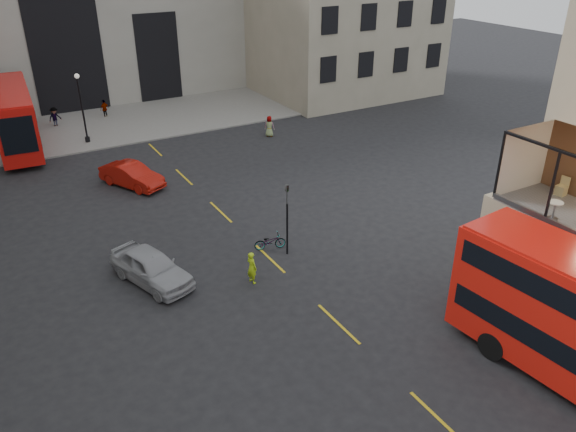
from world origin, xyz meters
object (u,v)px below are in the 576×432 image
pedestrian_c (105,109)px  cafe_table_far (555,208)px  street_lamp_b (83,113)px  car_b (132,175)px  bus_far (14,115)px  cyclist (252,267)px  pedestrian_b (55,117)px  pedestrian_d (269,126)px  car_a (151,267)px  bicycle (270,241)px  cafe_chair_d (561,190)px  traffic_light_near (287,211)px

pedestrian_c → cafe_table_far: (8.60, -37.53, 4.28)m
street_lamp_b → car_b: (0.66, -9.76, -1.65)m
bus_far → cyclist: 25.95m
car_b → street_lamp_b: bearing=66.6°
bus_far → cyclist: bearing=-74.6°
cyclist → cafe_table_far: cafe_table_far is taller
bus_far → pedestrian_b: size_ratio=6.73×
pedestrian_b → pedestrian_d: pedestrian_b is taller
car_a → cafe_table_far: bearing=-57.3°
cyclist → pedestrian_b: size_ratio=0.94×
bicycle → pedestrian_b: (-5.87, 26.43, 0.42)m
pedestrian_d → cafe_table_far: cafe_table_far is taller
pedestrian_c → car_a: bearing=50.9°
cafe_table_far → cafe_chair_d: size_ratio=0.88×
pedestrian_c → bus_far: bearing=1.4°
traffic_light_near → cyclist: (-2.70, -1.42, -1.63)m
cyclist → traffic_light_near: bearing=-74.8°
traffic_light_near → pedestrian_b: 28.08m
bus_far → car_b: size_ratio=2.55×
car_b → pedestrian_d: (12.20, 4.21, 0.08)m
cyclist → pedestrian_b: pedestrian_b is taller
street_lamp_b → bus_far: street_lamp_b is taller
street_lamp_b → pedestrian_b: street_lamp_b is taller
car_b → cafe_table_far: (10.76, -21.77, 4.33)m
traffic_light_near → cyclist: bearing=-152.3°
cafe_chair_d → traffic_light_near: bearing=136.2°
bus_far → pedestrian_d: bus_far is taller
pedestrian_c → pedestrian_d: (10.03, -11.55, 0.03)m
car_b → pedestrian_d: pedestrian_d is taller
pedestrian_b → pedestrian_c: size_ratio=1.08×
street_lamp_b → pedestrian_d: bearing=-23.3°
cafe_table_far → cyclist: bearing=138.4°
pedestrian_d → cafe_chair_d: bearing=129.5°
pedestrian_b → traffic_light_near: bearing=-98.5°
pedestrian_b → pedestrian_d: (14.25, -10.85, -0.03)m
cafe_table_far → cafe_chair_d: bearing=30.1°
traffic_light_near → street_lamp_b: 22.56m
car_a → pedestrian_b: size_ratio=2.72×
car_a → cafe_table_far: (13.11, -10.47, 4.28)m
bus_far → cyclist: size_ratio=7.15×
cyclist → car_b: bearing=-5.8°
car_b → cafe_table_far: bearing=-91.0°
bus_far → car_b: 12.59m
car_a → pedestrian_d: pedestrian_d is taller
street_lamp_b → bus_far: 4.84m
pedestrian_b → cafe_table_far: size_ratio=2.39×
bus_far → car_b: bus_far is taller
car_a → pedestrian_b: 26.36m
bus_far → cafe_chair_d: 36.72m
pedestrian_d → cafe_chair_d: size_ratio=2.04×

